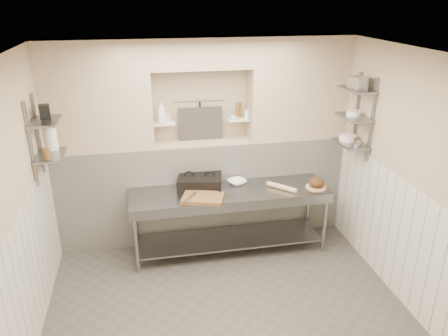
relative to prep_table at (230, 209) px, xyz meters
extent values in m
cube|color=#4A4641|center=(-0.27, -1.18, -0.69)|extent=(4.00, 3.90, 0.10)
cube|color=silver|center=(-0.27, -1.18, 2.21)|extent=(4.00, 3.90, 0.10)
cube|color=tan|center=(-2.32, -1.18, 0.76)|extent=(0.10, 3.90, 2.80)
cube|color=tan|center=(1.78, -1.18, 0.76)|extent=(0.10, 3.90, 2.80)
cube|color=tan|center=(-0.27, 0.82, 0.76)|extent=(4.00, 0.10, 2.80)
cube|color=white|center=(-0.27, 0.57, 0.06)|extent=(4.00, 0.40, 1.40)
cube|color=tan|center=(-0.27, 0.57, 0.77)|extent=(1.30, 0.40, 0.02)
cube|color=tan|center=(-1.60, 0.57, 1.46)|extent=(1.35, 0.40, 1.40)
cube|color=tan|center=(1.05, 0.57, 1.46)|extent=(1.35, 0.40, 1.40)
cube|color=tan|center=(-0.27, 0.57, 1.96)|extent=(1.30, 0.40, 0.40)
cube|color=white|center=(-2.26, -1.18, 0.06)|extent=(0.02, 3.90, 1.40)
cube|color=white|center=(1.72, -1.18, 0.06)|extent=(0.02, 3.90, 1.40)
cube|color=white|center=(-0.77, 0.57, 1.06)|extent=(0.28, 0.16, 0.02)
cube|color=white|center=(0.23, 0.57, 1.06)|extent=(0.28, 0.16, 0.02)
cylinder|color=gray|center=(-0.27, 0.74, 1.31)|extent=(0.70, 0.02, 0.02)
cylinder|color=black|center=(-0.27, 0.72, 1.14)|extent=(0.02, 0.02, 0.30)
cube|color=#383330|center=(-0.27, 0.67, 1.00)|extent=(0.60, 0.08, 0.45)
cube|color=slate|center=(-2.25, 0.07, 1.16)|extent=(0.03, 0.03, 0.95)
cube|color=slate|center=(-2.25, -0.33, 1.16)|extent=(0.03, 0.03, 0.95)
cube|color=slate|center=(-2.11, -0.13, 0.96)|extent=(0.30, 0.50, 0.02)
cube|color=slate|center=(-2.11, -0.13, 1.36)|extent=(0.30, 0.50, 0.03)
cube|color=slate|center=(1.70, 0.07, 1.21)|extent=(0.03, 0.03, 1.05)
cube|color=slate|center=(1.70, -0.33, 1.21)|extent=(0.03, 0.03, 1.05)
cube|color=slate|center=(1.57, -0.13, 0.86)|extent=(0.30, 0.50, 0.02)
cube|color=slate|center=(1.57, -0.13, 1.21)|extent=(0.30, 0.50, 0.02)
cube|color=slate|center=(1.57, -0.13, 1.56)|extent=(0.30, 0.50, 0.03)
cube|color=gray|center=(0.00, 0.02, 0.24)|extent=(2.60, 0.70, 0.04)
cube|color=gray|center=(0.00, 0.02, -0.46)|extent=(2.45, 0.60, 0.03)
cube|color=gray|center=(0.00, -0.31, 0.18)|extent=(2.60, 0.02, 0.12)
cylinder|color=gray|center=(-1.24, -0.27, -0.21)|extent=(0.04, 0.04, 0.86)
cylinder|color=gray|center=(-1.24, 0.31, -0.21)|extent=(0.04, 0.04, 0.86)
cylinder|color=gray|center=(1.24, -0.27, -0.21)|extent=(0.04, 0.04, 0.86)
cylinder|color=gray|center=(1.24, 0.31, -0.21)|extent=(0.04, 0.04, 0.86)
cube|color=black|center=(-0.37, 0.22, 0.31)|extent=(0.64, 0.52, 0.10)
cube|color=black|center=(-0.37, 0.22, 0.39)|extent=(0.64, 0.52, 0.05)
cube|color=brown|center=(-0.38, -0.17, 0.28)|extent=(0.59, 0.50, 0.05)
cube|color=gray|center=(-0.05, -0.08, 0.31)|extent=(0.24, 0.06, 0.01)
cylinder|color=gray|center=(-0.54, -0.19, 0.32)|extent=(0.19, 0.24, 0.03)
imported|color=white|center=(0.14, 0.21, 0.29)|extent=(0.31, 0.31, 0.06)
cylinder|color=tan|center=(0.68, -0.08, 0.29)|extent=(0.34, 0.35, 0.07)
cylinder|color=tan|center=(1.15, -0.11, 0.27)|extent=(0.28, 0.28, 0.02)
ellipsoid|color=#4C2D19|center=(1.15, -0.11, 0.34)|extent=(0.21, 0.21, 0.13)
imported|color=white|center=(-0.80, 0.52, 1.22)|extent=(0.15, 0.15, 0.30)
cube|color=tan|center=(-0.73, 0.60, 1.13)|extent=(0.08, 0.08, 0.12)
imported|color=white|center=(0.18, 0.56, 1.09)|extent=(0.15, 0.15, 0.04)
cylinder|color=brown|center=(0.26, 0.61, 1.18)|extent=(0.06, 0.06, 0.21)
cylinder|color=brown|center=(0.22, 0.58, 1.18)|extent=(0.06, 0.06, 0.22)
cylinder|color=white|center=(0.36, 0.59, 1.13)|extent=(0.06, 0.06, 0.11)
cylinder|color=white|center=(-2.11, 0.04, 1.11)|extent=(0.14, 0.14, 0.28)
cylinder|color=brown|center=(-2.11, -0.29, 1.03)|extent=(0.08, 0.08, 0.11)
cube|color=black|center=(-2.11, -0.06, 1.45)|extent=(0.13, 0.13, 0.15)
cylinder|color=white|center=(1.57, -0.03, 0.90)|extent=(0.22, 0.22, 0.07)
cylinder|color=gray|center=(1.57, -0.29, 0.92)|extent=(0.10, 0.10, 0.10)
cylinder|color=white|center=(1.57, -0.10, 1.25)|extent=(0.17, 0.17, 0.06)
cube|color=gray|center=(1.57, -0.16, 1.64)|extent=(0.23, 0.26, 0.15)
camera|label=1|loc=(-1.08, -5.05, 2.67)|focal=35.00mm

